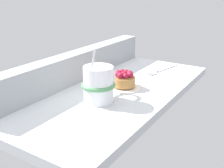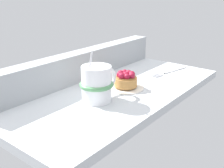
% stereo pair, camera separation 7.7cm
% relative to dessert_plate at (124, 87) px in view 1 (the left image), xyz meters
% --- Properties ---
extents(ground_plane, '(0.73, 0.35, 0.02)m').
position_rel_dessert_plate_xyz_m(ground_plane, '(-0.02, 0.02, -0.02)').
color(ground_plane, silver).
extents(window_rail_back, '(0.71, 0.05, 0.09)m').
position_rel_dessert_plate_xyz_m(window_rail_back, '(-0.02, 0.17, 0.04)').
color(window_rail_back, '#9EA3A8').
rests_on(window_rail_back, ground_plane).
extents(dessert_plate, '(0.11, 0.11, 0.01)m').
position_rel_dessert_plate_xyz_m(dessert_plate, '(0.00, 0.00, 0.00)').
color(dessert_plate, silver).
rests_on(dessert_plate, ground_plane).
extents(raspberry_tart, '(0.07, 0.07, 0.05)m').
position_rel_dessert_plate_xyz_m(raspberry_tart, '(0.00, 0.00, 0.03)').
color(raspberry_tart, '#B77F42').
rests_on(raspberry_tart, dessert_plate).
extents(coffee_mug, '(0.13, 0.09, 0.14)m').
position_rel_dessert_plate_xyz_m(coffee_mug, '(-0.12, 0.00, 0.04)').
color(coffee_mug, white).
rests_on(coffee_mug, ground_plane).
extents(dessert_fork, '(0.17, 0.05, 0.01)m').
position_rel_dessert_plate_xyz_m(dessert_fork, '(0.23, -0.03, -0.00)').
color(dessert_fork, '#B7B7BC').
rests_on(dessert_fork, ground_plane).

